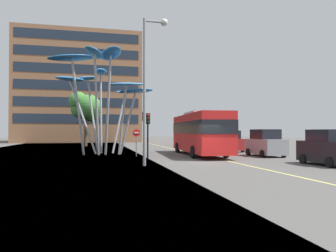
# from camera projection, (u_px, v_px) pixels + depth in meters

# --- Properties ---
(ground) EXTENTS (120.00, 240.00, 0.10)m
(ground) POSITION_uv_depth(u_px,v_px,m) (195.00, 163.00, 21.41)
(ground) COLOR #54514F
(red_bus) EXTENTS (3.41, 11.73, 3.74)m
(red_bus) POSITION_uv_depth(u_px,v_px,m) (199.00, 131.00, 27.85)
(red_bus) COLOR red
(red_bus) RESTS_ON ground
(leaf_sculpture) EXTENTS (9.33, 8.25, 9.15)m
(leaf_sculpture) POSITION_uv_depth(u_px,v_px,m) (101.00, 80.00, 29.19)
(leaf_sculpture) COLOR #9EA0A5
(leaf_sculpture) RESTS_ON ground
(traffic_light_kerb_near) EXTENTS (0.28, 0.42, 3.38)m
(traffic_light_kerb_near) POSITION_uv_depth(u_px,v_px,m) (148.00, 126.00, 23.73)
(traffic_light_kerb_near) COLOR black
(traffic_light_kerb_near) RESTS_ON ground
(traffic_light_kerb_far) EXTENTS (0.28, 0.42, 3.79)m
(traffic_light_kerb_far) POSITION_uv_depth(u_px,v_px,m) (144.00, 124.00, 28.87)
(traffic_light_kerb_far) COLOR black
(traffic_light_kerb_far) RESTS_ON ground
(car_parked_near) EXTENTS (1.93, 3.81, 2.16)m
(car_parked_near) POSITION_uv_depth(u_px,v_px,m) (328.00, 148.00, 19.42)
(car_parked_near) COLOR black
(car_parked_near) RESTS_ON ground
(car_parked_mid) EXTENTS (2.04, 3.87, 2.22)m
(car_parked_mid) POSITION_uv_depth(u_px,v_px,m) (265.00, 144.00, 26.48)
(car_parked_mid) COLOR gray
(car_parked_mid) RESTS_ON ground
(car_parked_far) EXTENTS (1.98, 4.09, 2.14)m
(car_parked_far) POSITION_uv_depth(u_px,v_px,m) (229.00, 142.00, 33.07)
(car_parked_far) COLOR maroon
(car_parked_far) RESTS_ON ground
(car_side_street) EXTENTS (1.91, 3.81, 2.11)m
(car_side_street) POSITION_uv_depth(u_px,v_px,m) (207.00, 140.00, 39.78)
(car_side_street) COLOR gold
(car_side_street) RESTS_ON ground
(car_far_side) EXTENTS (2.00, 4.17, 2.21)m
(car_far_side) POSITION_uv_depth(u_px,v_px,m) (189.00, 138.00, 46.99)
(car_far_side) COLOR gray
(car_far_side) RESTS_ON ground
(street_lamp) EXTENTS (1.52, 0.44, 8.87)m
(street_lamp) POSITION_uv_depth(u_px,v_px,m) (149.00, 73.00, 19.20)
(street_lamp) COLOR gray
(street_lamp) RESTS_ON ground
(tree_pavement_near) EXTENTS (4.46, 4.06, 7.58)m
(tree_pavement_near) POSITION_uv_depth(u_px,v_px,m) (86.00, 108.00, 44.78)
(tree_pavement_near) COLOR brown
(tree_pavement_near) RESTS_ON ground
(no_entry_sign) EXTENTS (0.60, 0.12, 2.23)m
(no_entry_sign) POSITION_uv_depth(u_px,v_px,m) (136.00, 138.00, 26.34)
(no_entry_sign) COLOR gray
(no_entry_sign) RESTS_ON ground
(backdrop_building) EXTENTS (23.38, 13.33, 21.19)m
(backdrop_building) POSITION_uv_depth(u_px,v_px,m) (80.00, 89.00, 64.94)
(backdrop_building) COLOR #8E6042
(backdrop_building) RESTS_ON ground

